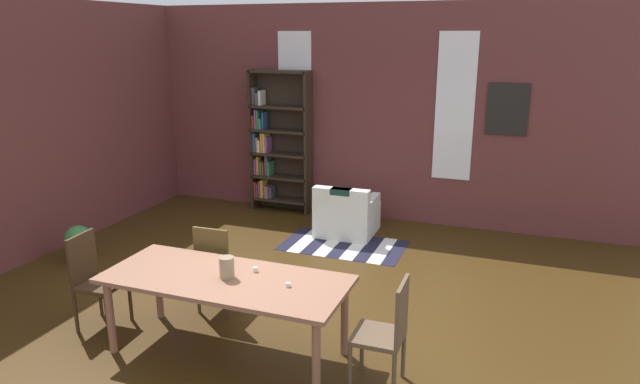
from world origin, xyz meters
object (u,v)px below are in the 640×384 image
at_px(dining_chair_head_left, 94,278).
at_px(dining_chair_head_right, 387,331).
at_px(dining_table, 225,285).
at_px(dining_chair_far_left, 218,265).
at_px(armchair_white, 346,215).
at_px(vase_on_table, 227,267).
at_px(bookshelf_tall, 277,144).
at_px(potted_plant_by_shelf, 79,243).

distance_m(dining_chair_head_left, dining_chair_head_right, 2.93).
distance_m(dining_table, dining_chair_far_left, 0.85).
distance_m(dining_table, armchair_white, 3.42).
xyz_separation_m(vase_on_table, dining_chair_head_left, (-1.49, -0.00, -0.33)).
relative_size(dining_table, armchair_white, 2.67).
height_order(dining_table, armchair_white, armchair_white).
xyz_separation_m(dining_chair_far_left, bookshelf_tall, (-0.90, 3.43, 0.59)).
bearing_deg(vase_on_table, dining_chair_far_left, 126.91).
bearing_deg(dining_table, potted_plant_by_shelf, 156.42).
relative_size(dining_chair_head_right, bookshelf_tall, 0.42).
distance_m(dining_chair_head_right, bookshelf_tall, 5.04).
distance_m(armchair_white, potted_plant_by_shelf, 3.59).
bearing_deg(vase_on_table, dining_chair_head_left, -179.84).
relative_size(vase_on_table, bookshelf_tall, 0.09).
bearing_deg(dining_chair_head_right, vase_on_table, -179.96).
relative_size(dining_table, vase_on_table, 11.35).
height_order(vase_on_table, dining_chair_head_right, dining_chair_head_right).
relative_size(vase_on_table, armchair_white, 0.24).
distance_m(bookshelf_tall, potted_plant_by_shelf, 3.33).
relative_size(dining_chair_far_left, bookshelf_tall, 0.42).
bearing_deg(dining_chair_far_left, bookshelf_tall, 104.75).
xyz_separation_m(dining_table, armchair_white, (0.03, 3.40, -0.39)).
height_order(vase_on_table, dining_chair_head_left, dining_chair_head_left).
relative_size(dining_table, dining_chair_far_left, 2.30).
relative_size(dining_chair_head_left, bookshelf_tall, 0.42).
height_order(dining_table, potted_plant_by_shelf, dining_table).
distance_m(vase_on_table, bookshelf_tall, 4.36).
bearing_deg(dining_chair_head_right, bookshelf_tall, 124.79).
distance_m(vase_on_table, potted_plant_by_shelf, 3.19).
bearing_deg(bookshelf_tall, potted_plant_by_shelf, -116.89).
height_order(vase_on_table, potted_plant_by_shelf, vase_on_table).
relative_size(dining_chair_head_left, armchair_white, 1.16).
xyz_separation_m(bookshelf_tall, armchair_white, (1.42, -0.72, -0.82)).
bearing_deg(dining_chair_head_left, potted_plant_by_shelf, 137.97).
distance_m(dining_table, dining_chair_head_left, 1.47).
distance_m(vase_on_table, armchair_white, 3.45).
bearing_deg(dining_table, armchair_white, 89.57).
xyz_separation_m(dining_table, dining_chair_head_right, (1.47, 0.00, -0.16)).
bearing_deg(armchair_white, potted_plant_by_shelf, -143.14).
xyz_separation_m(vase_on_table, dining_chair_head_right, (1.44, 0.00, -0.33)).
bearing_deg(dining_chair_head_left, dining_table, 0.16).
relative_size(vase_on_table, potted_plant_by_shelf, 0.41).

